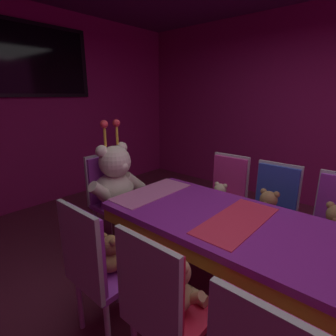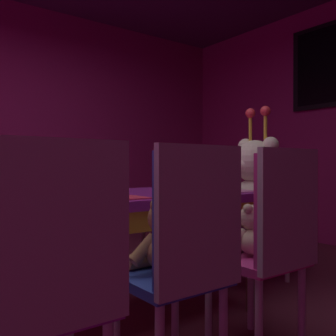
{
  "view_description": "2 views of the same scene",
  "coord_description": "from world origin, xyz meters",
  "px_view_note": "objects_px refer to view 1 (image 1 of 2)",
  "views": [
    {
      "loc": [
        -1.59,
        -0.74,
        1.6
      ],
      "look_at": [
        0.05,
        0.7,
        0.99
      ],
      "focal_mm": 27.93,
      "sensor_mm": 36.0,
      "label": 1
    },
    {
      "loc": [
        1.93,
        -0.92,
        0.91
      ],
      "look_at": [
        0.15,
        0.43,
        0.89
      ],
      "focal_mm": 40.15,
      "sensor_mm": 36.0,
      "label": 2
    }
  ],
  "objects_px": {
    "banquet_table": "(236,232)",
    "teddy_left_1": "(177,286)",
    "teddy_left_2": "(112,255)",
    "chair_right_1": "(273,204)",
    "king_teddy_bear": "(116,180)",
    "wall_tv": "(30,60)",
    "chair_left_1": "(158,302)",
    "teddy_right_0": "(335,227)",
    "teddy_right_2": "(219,197)",
    "teddy_right_1": "(267,209)",
    "chair_right_2": "(226,191)",
    "chair_left_2": "(93,262)",
    "throne_chair": "(107,189)"
  },
  "relations": [
    {
      "from": "chair_right_1",
      "to": "teddy_right_1",
      "type": "bearing_deg",
      "value": -0.0
    },
    {
      "from": "chair_right_1",
      "to": "throne_chair",
      "type": "relative_size",
      "value": 1.0
    },
    {
      "from": "throne_chair",
      "to": "king_teddy_bear",
      "type": "xyz_separation_m",
      "value": [
        0.0,
        -0.17,
        0.15
      ]
    },
    {
      "from": "wall_tv",
      "to": "teddy_right_1",
      "type": "bearing_deg",
      "value": -77.87
    },
    {
      "from": "teddy_right_1",
      "to": "teddy_right_2",
      "type": "bearing_deg",
      "value": -92.98
    },
    {
      "from": "chair_left_2",
      "to": "chair_right_1",
      "type": "height_order",
      "value": "same"
    },
    {
      "from": "teddy_right_1",
      "to": "teddy_right_2",
      "type": "relative_size",
      "value": 1.21
    },
    {
      "from": "chair_left_2",
      "to": "throne_chair",
      "type": "height_order",
      "value": "same"
    },
    {
      "from": "teddy_right_2",
      "to": "king_teddy_bear",
      "type": "xyz_separation_m",
      "value": [
        -0.69,
        0.83,
        0.18
      ]
    },
    {
      "from": "banquet_table",
      "to": "teddy_left_2",
      "type": "distance_m",
      "value": 0.89
    },
    {
      "from": "chair_right_1",
      "to": "wall_tv",
      "type": "xyz_separation_m",
      "value": [
        -0.81,
        3.08,
        1.45
      ]
    },
    {
      "from": "chair_left_1",
      "to": "throne_chair",
      "type": "height_order",
      "value": "same"
    },
    {
      "from": "banquet_table",
      "to": "chair_left_1",
      "type": "height_order",
      "value": "chair_left_1"
    },
    {
      "from": "teddy_left_1",
      "to": "chair_left_2",
      "type": "xyz_separation_m",
      "value": [
        -0.18,
        0.53,
        0.0
      ]
    },
    {
      "from": "chair_left_2",
      "to": "chair_left_1",
      "type": "bearing_deg",
      "value": -86.56
    },
    {
      "from": "chair_left_1",
      "to": "wall_tv",
      "type": "distance_m",
      "value": 3.51
    },
    {
      "from": "banquet_table",
      "to": "king_teddy_bear",
      "type": "distance_m",
      "value": 1.38
    },
    {
      "from": "chair_left_1",
      "to": "teddy_right_1",
      "type": "bearing_deg",
      "value": 0.57
    },
    {
      "from": "teddy_right_1",
      "to": "king_teddy_bear",
      "type": "distance_m",
      "value": 1.51
    },
    {
      "from": "king_teddy_bear",
      "to": "wall_tv",
      "type": "relative_size",
      "value": 0.55
    },
    {
      "from": "chair_left_2",
      "to": "chair_right_2",
      "type": "distance_m",
      "value": 1.67
    },
    {
      "from": "chair_left_1",
      "to": "wall_tv",
      "type": "height_order",
      "value": "wall_tv"
    },
    {
      "from": "chair_right_2",
      "to": "king_teddy_bear",
      "type": "xyz_separation_m",
      "value": [
        -0.83,
        0.83,
        0.15
      ]
    },
    {
      "from": "chair_right_1",
      "to": "king_teddy_bear",
      "type": "bearing_deg",
      "value": -59.05
    },
    {
      "from": "banquet_table",
      "to": "teddy_right_1",
      "type": "bearing_deg",
      "value": 2.18
    },
    {
      "from": "teddy_left_2",
      "to": "teddy_right_0",
      "type": "relative_size",
      "value": 0.8
    },
    {
      "from": "teddy_right_0",
      "to": "wall_tv",
      "type": "xyz_separation_m",
      "value": [
        -0.68,
        3.62,
        1.45
      ]
    },
    {
      "from": "chair_right_1",
      "to": "teddy_right_1",
      "type": "xyz_separation_m",
      "value": [
        -0.15,
        0.0,
        -0.0
      ]
    },
    {
      "from": "teddy_left_1",
      "to": "wall_tv",
      "type": "relative_size",
      "value": 0.2
    },
    {
      "from": "chair_left_1",
      "to": "king_teddy_bear",
      "type": "bearing_deg",
      "value": 59.41
    },
    {
      "from": "banquet_table",
      "to": "teddy_left_1",
      "type": "distance_m",
      "value": 0.66
    },
    {
      "from": "banquet_table",
      "to": "teddy_right_2",
      "type": "relative_size",
      "value": 7.32
    },
    {
      "from": "teddy_right_2",
      "to": "chair_left_2",
      "type": "bearing_deg",
      "value": -0.06
    },
    {
      "from": "throne_chair",
      "to": "banquet_table",
      "type": "bearing_deg",
      "value": -0.0
    },
    {
      "from": "banquet_table",
      "to": "teddy_right_0",
      "type": "xyz_separation_m",
      "value": [
        0.68,
        -0.51,
        -0.05
      ]
    },
    {
      "from": "chair_left_1",
      "to": "teddy_left_1",
      "type": "height_order",
      "value": "chair_left_1"
    },
    {
      "from": "chair_right_1",
      "to": "wall_tv",
      "type": "relative_size",
      "value": 0.6
    },
    {
      "from": "banquet_table",
      "to": "king_teddy_bear",
      "type": "height_order",
      "value": "king_teddy_bear"
    },
    {
      "from": "king_teddy_bear",
      "to": "teddy_left_2",
      "type": "bearing_deg",
      "value": -39.91
    },
    {
      "from": "teddy_left_1",
      "to": "chair_right_1",
      "type": "height_order",
      "value": "chair_right_1"
    },
    {
      "from": "teddy_left_1",
      "to": "throne_chair",
      "type": "bearing_deg",
      "value": 66.72
    },
    {
      "from": "teddy_right_0",
      "to": "chair_right_2",
      "type": "bearing_deg",
      "value": -98.32
    },
    {
      "from": "teddy_left_1",
      "to": "chair_right_2",
      "type": "height_order",
      "value": "chair_right_2"
    },
    {
      "from": "chair_right_1",
      "to": "chair_left_1",
      "type": "bearing_deg",
      "value": 0.52
    },
    {
      "from": "teddy_left_1",
      "to": "throne_chair",
      "type": "height_order",
      "value": "throne_chair"
    },
    {
      "from": "chair_right_1",
      "to": "king_teddy_bear",
      "type": "height_order",
      "value": "king_teddy_bear"
    },
    {
      "from": "chair_left_1",
      "to": "teddy_right_0",
      "type": "bearing_deg",
      "value": -19.31
    },
    {
      "from": "teddy_left_2",
      "to": "chair_right_1",
      "type": "relative_size",
      "value": 0.28
    },
    {
      "from": "banquet_table",
      "to": "chair_right_2",
      "type": "relative_size",
      "value": 2.05
    },
    {
      "from": "teddy_left_2",
      "to": "teddy_right_2",
      "type": "relative_size",
      "value": 1.01
    }
  ]
}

